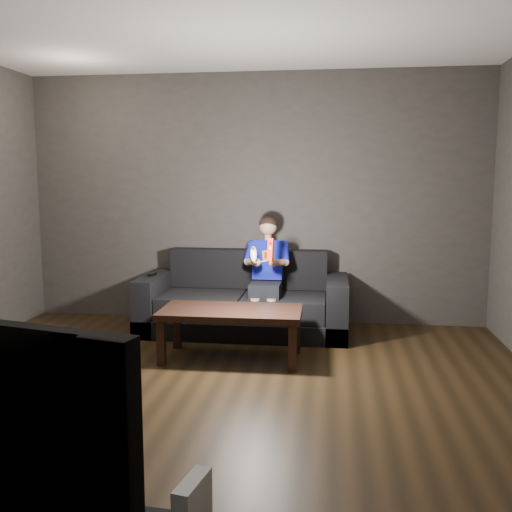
# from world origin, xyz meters

# --- Properties ---
(floor) EXTENTS (5.00, 5.00, 0.00)m
(floor) POSITION_xyz_m (0.00, 0.00, 0.00)
(floor) COLOR black
(floor) RESTS_ON ground
(back_wall) EXTENTS (5.00, 0.04, 2.70)m
(back_wall) POSITION_xyz_m (0.00, 2.50, 1.35)
(back_wall) COLOR #3A3632
(back_wall) RESTS_ON ground
(sofa) EXTENTS (2.11, 0.91, 0.81)m
(sofa) POSITION_xyz_m (-0.03, 2.00, 0.27)
(sofa) COLOR black
(sofa) RESTS_ON floor
(child) EXTENTS (0.45, 0.55, 1.11)m
(child) POSITION_xyz_m (0.21, 1.95, 0.70)
(child) COLOR black
(child) RESTS_ON sofa
(wii_remote_red) EXTENTS (0.07, 0.09, 0.21)m
(wii_remote_red) POSITION_xyz_m (0.29, 1.52, 0.92)
(wii_remote_red) COLOR red
(wii_remote_red) RESTS_ON child
(nunchuk_white) EXTENTS (0.09, 0.11, 0.16)m
(nunchuk_white) POSITION_xyz_m (0.13, 1.52, 0.87)
(nunchuk_white) COLOR silver
(nunchuk_white) RESTS_ON child
(wii_remote_black) EXTENTS (0.06, 0.15, 0.03)m
(wii_remote_black) POSITION_xyz_m (-0.98, 1.92, 0.59)
(wii_remote_black) COLOR black
(wii_remote_black) RESTS_ON sofa
(coffee_table) EXTENTS (1.23, 0.62, 0.44)m
(coffee_table) POSITION_xyz_m (-0.01, 1.08, 0.38)
(coffee_table) COLOR black
(coffee_table) RESTS_ON floor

